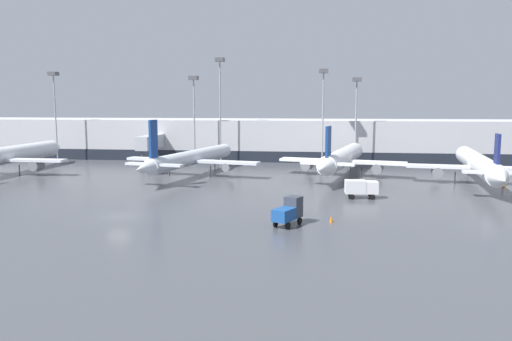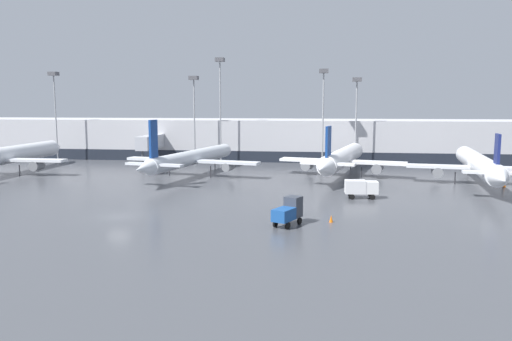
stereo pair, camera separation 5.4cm
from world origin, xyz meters
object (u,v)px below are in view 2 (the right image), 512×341
object	(u,v)px
apron_light_mast_3	(357,96)
apron_light_mast_5	(323,91)
parked_jet_2	(479,164)
parked_jet_3	(191,158)
traffic_cone_1	(504,185)
service_truck_2	(361,187)
apron_light_mast_2	(220,83)
parked_jet_1	(342,158)
apron_light_mast_4	(54,92)
traffic_cone_0	(331,219)
apron_light_mast_1	(194,95)
parked_jet_0	(2,156)
service_truck_1	(289,211)

from	to	relation	value
apron_light_mast_3	apron_light_mast_5	bearing A→B (deg)	-158.40
parked_jet_2	apron_light_mast_3	xyz separation A→B (m)	(-17.73, 21.61, 10.92)
parked_jet_2	parked_jet_3	xyz separation A→B (m)	(-47.24, 2.86, 0.01)
traffic_cone_1	parked_jet_3	bearing A→B (deg)	174.27
parked_jet_3	service_truck_2	xyz separation A→B (m)	(27.91, -17.37, -1.68)
parked_jet_3	apron_light_mast_2	bearing A→B (deg)	7.86
parked_jet_1	apron_light_mast_3	size ratio (longest dim) A/B	1.97
service_truck_2	apron_light_mast_2	world-z (taller)	apron_light_mast_2
apron_light_mast_3	apron_light_mast_2	bearing A→B (deg)	179.08
apron_light_mast_3	apron_light_mast_4	xyz separation A→B (m)	(-64.46, -0.69, 1.09)
parked_jet_2	apron_light_mast_5	distance (m)	33.16
parked_jet_1	traffic_cone_0	distance (m)	35.12
traffic_cone_0	apron_light_mast_2	world-z (taller)	apron_light_mast_2
parked_jet_1	apron_light_mast_5	world-z (taller)	apron_light_mast_5
parked_jet_3	apron_light_mast_5	size ratio (longest dim) A/B	1.81
parked_jet_1	traffic_cone_1	size ratio (longest dim) A/B	62.88
service_truck_2	traffic_cone_0	size ratio (longest dim) A/B	5.73
traffic_cone_0	apron_light_mast_3	bearing A→B (deg)	83.41
parked_jet_3	service_truck_2	size ratio (longest dim) A/B	7.94
traffic_cone_0	apron_light_mast_5	bearing A→B (deg)	91.04
parked_jet_2	traffic_cone_1	world-z (taller)	parked_jet_2
parked_jet_1	parked_jet_2	size ratio (longest dim) A/B	0.94
apron_light_mast_1	apron_light_mast_5	bearing A→B (deg)	-4.83
parked_jet_0	apron_light_mast_5	size ratio (longest dim) A/B	2.07
parked_jet_2	service_truck_2	xyz separation A→B (m)	(-19.33, -14.51, -1.67)
parked_jet_1	apron_light_mast_2	xyz separation A→B (m)	(-24.81, 15.82, 13.85)
apron_light_mast_1	apron_light_mast_2	distance (m)	6.04
service_truck_2	apron_light_mast_5	xyz separation A→B (m)	(-5.08, 33.48, 13.69)
apron_light_mast_1	apron_light_mast_2	world-z (taller)	apron_light_mast_2
service_truck_2	apron_light_mast_3	bearing A→B (deg)	83.28
parked_jet_2	apron_light_mast_1	size ratio (longest dim) A/B	2.02
parked_jet_0	service_truck_2	bearing A→B (deg)	-103.02
traffic_cone_1	apron_light_mast_5	size ratio (longest dim) A/B	0.03
traffic_cone_0	apron_light_mast_3	xyz separation A→B (m)	(5.81, 50.29, 13.73)
service_truck_1	apron_light_mast_1	xyz separation A→B (m)	(-23.27, 51.83, 12.96)
parked_jet_0	apron_light_mast_5	world-z (taller)	apron_light_mast_5
traffic_cone_0	service_truck_1	bearing A→B (deg)	-156.89
parked_jet_3	apron_light_mast_3	size ratio (longest dim) A/B	1.98
parked_jet_3	parked_jet_0	bearing A→B (deg)	106.85
parked_jet_2	apron_light_mast_4	world-z (taller)	apron_light_mast_4
parked_jet_2	apron_light_mast_1	world-z (taller)	apron_light_mast_1
traffic_cone_1	apron_light_mast_5	world-z (taller)	apron_light_mast_5
service_truck_2	apron_light_mast_1	bearing A→B (deg)	127.61
parked_jet_3	traffic_cone_1	distance (m)	50.81
service_truck_1	apron_light_mast_5	size ratio (longest dim) A/B	0.22
parked_jet_2	apron_light_mast_5	xyz separation A→B (m)	(-24.41, 18.97, 12.02)
traffic_cone_0	traffic_cone_1	xyz separation A→B (m)	(26.77, 26.48, -0.11)
traffic_cone_1	apron_light_mast_4	world-z (taller)	apron_light_mast_4
apron_light_mast_2	apron_light_mast_5	world-z (taller)	apron_light_mast_2
service_truck_1	traffic_cone_0	distance (m)	4.99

